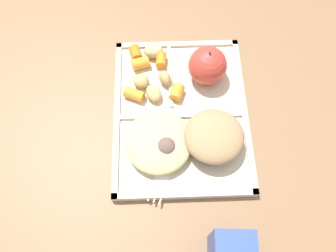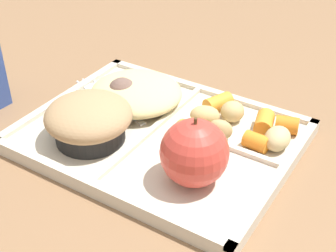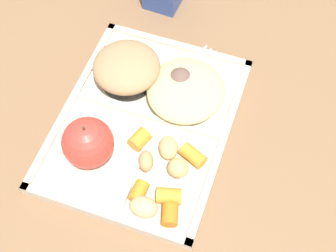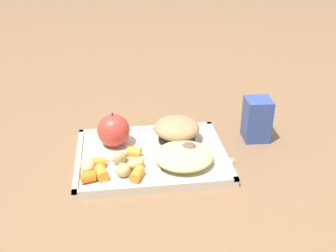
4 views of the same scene
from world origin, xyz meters
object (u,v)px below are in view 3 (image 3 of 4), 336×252
at_px(bran_muffin, 127,69).
at_px(plastic_fork, 189,72).
at_px(lunch_tray, 145,124).
at_px(green_apple, 88,143).

distance_m(bran_muffin, plastic_fork, 0.10).
bearing_deg(lunch_tray, bran_muffin, 39.59).
xyz_separation_m(bran_muffin, plastic_fork, (0.05, -0.09, -0.03)).
xyz_separation_m(lunch_tray, bran_muffin, (0.06, 0.05, 0.03)).
relative_size(lunch_tray, plastic_fork, 2.20).
xyz_separation_m(lunch_tray, green_apple, (-0.08, 0.05, 0.04)).
bearing_deg(plastic_fork, bran_muffin, 117.96).
distance_m(green_apple, plastic_fork, 0.21).
distance_m(lunch_tray, plastic_fork, 0.11).
relative_size(green_apple, bran_muffin, 0.76).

